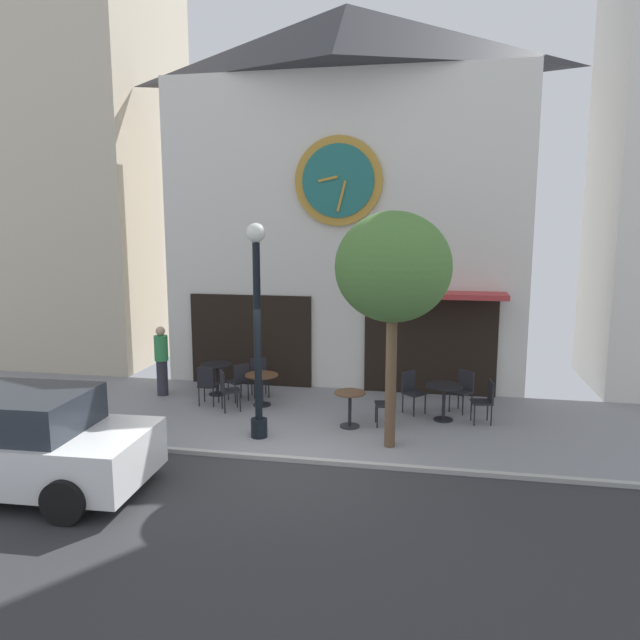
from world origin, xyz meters
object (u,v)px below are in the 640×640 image
cafe_chair_outer (227,387)px  cafe_table_center (217,372)px  cafe_chair_facing_street (463,388)px  cafe_chair_mid_row (207,383)px  cafe_table_near_door (444,394)px  street_lamp (257,331)px  cafe_table_rightmost (350,404)px  cafe_chair_corner (259,374)px  parked_car_white (11,441)px  pedestrian_green (162,360)px  cafe_chair_near_tree (240,379)px  cafe_table_near_curb (262,383)px  cafe_chair_near_lamp (389,400)px  street_tree (393,269)px  cafe_chair_curbside (486,398)px  cafe_chair_facing_wall (411,389)px

cafe_chair_outer → cafe_table_center: bearing=120.2°
cafe_chair_facing_street → cafe_chair_mid_row: (-5.65, -0.67, 0.00)m
cafe_table_near_door → street_lamp: bearing=-154.6°
cafe_table_rightmost → cafe_chair_corner: 3.03m
cafe_chair_corner → cafe_table_near_door: bearing=-13.5°
street_lamp → parked_car_white: 4.44m
cafe_chair_mid_row → cafe_chair_outer: bearing=-26.2°
cafe_chair_outer → pedestrian_green: bearing=155.7°
street_lamp → cafe_chair_near_tree: bearing=117.1°
parked_car_white → cafe_table_near_curb: bearing=61.8°
cafe_chair_corner → cafe_chair_near_lamp: size_ratio=1.00×
street_tree → pedestrian_green: size_ratio=2.58×
cafe_table_rightmost → cafe_chair_near_lamp: (0.77, 0.24, 0.04)m
cafe_table_rightmost → cafe_table_near_door: 2.02m
street_lamp → pedestrian_green: bearing=143.3°
cafe_chair_facing_street → cafe_chair_near_tree: (-5.04, -0.21, 0.00)m
cafe_table_center → cafe_chair_near_lamp: size_ratio=0.86×
cafe_chair_near_lamp → cafe_table_near_door: bearing=25.9°
cafe_table_near_door → cafe_chair_corner: bearing=166.5°
cafe_chair_corner → cafe_chair_near_tree: (-0.31, -0.54, 0.00)m
cafe_chair_curbside → parked_car_white: (-7.46, -4.52, 0.23)m
street_tree → cafe_chair_outer: bearing=158.5°
cafe_chair_facing_wall → parked_car_white: bearing=-140.1°
parked_car_white → cafe_table_center: bearing=76.7°
cafe_table_near_door → cafe_chair_corner: (-4.30, 1.03, -0.03)m
cafe_chair_facing_street → cafe_chair_facing_wall: same height
street_tree → cafe_table_near_door: (1.00, 1.69, -2.73)m
cafe_table_rightmost → pedestrian_green: (-4.73, 1.40, 0.37)m
cafe_table_near_door → cafe_chair_mid_row: 5.23m
cafe_table_center → cafe_chair_facing_street: 5.75m
street_tree → cafe_chair_facing_wall: size_ratio=4.78×
cafe_chair_facing_street → cafe_chair_corner: bearing=176.0°
cafe_table_rightmost → pedestrian_green: bearing=163.5°
cafe_chair_corner → cafe_chair_near_tree: size_ratio=1.00×
pedestrian_green → parked_car_white: pedestrian_green is taller
cafe_chair_outer → cafe_chair_near_lamp: same height
cafe_chair_mid_row → parked_car_white: (-1.39, -4.59, 0.23)m
cafe_table_rightmost → cafe_chair_outer: 2.84m
cafe_table_rightmost → cafe_chair_facing_wall: size_ratio=0.81×
cafe_chair_mid_row → parked_car_white: bearing=-106.9°
cafe_chair_corner → pedestrian_green: pedestrian_green is taller
cafe_chair_facing_wall → cafe_chair_near_tree: (-3.93, 0.09, 0.00)m
cafe_chair_facing_street → cafe_chair_facing_wall: size_ratio=1.00×
cafe_chair_outer → pedestrian_green: pedestrian_green is taller
cafe_table_center → cafe_chair_corner: bearing=7.1°
cafe_chair_curbside → cafe_table_near_door: bearing=178.0°
cafe_table_near_curb → cafe_chair_curbside: size_ratio=0.83×
street_tree → street_lamp: bearing=179.6°
cafe_table_near_door → cafe_table_center: bearing=170.4°
cafe_table_center → cafe_chair_near_lamp: cafe_chair_near_lamp is taller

